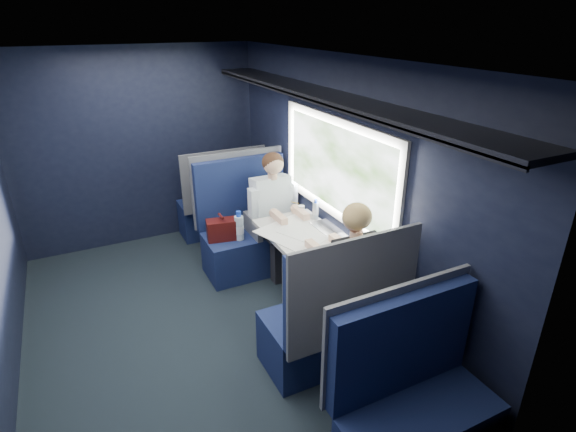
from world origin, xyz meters
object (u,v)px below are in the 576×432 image
woman (350,269)px  seat_row_front (221,204)px  seat_bay_far (333,322)px  seat_row_back (413,408)px  bottle_small (316,210)px  cup (301,210)px  seat_bay_near (247,232)px  man (276,208)px  laptop (334,220)px  table (301,242)px

woman → seat_row_front: bearing=95.7°
seat_bay_far → seat_row_back: (0.00, -0.92, -0.00)m
seat_row_back → bottle_small: 2.15m
cup → seat_row_back: bearing=-100.4°
seat_bay_near → cup: bearing=-47.4°
seat_row_front → man: 1.17m
bottle_small → laptop: bearing=-77.4°
seat_bay_near → man: 0.43m
seat_row_front → bottle_small: (0.48, -1.54, 0.42)m
man → laptop: size_ratio=4.03×
seat_bay_near → bottle_small: 0.89m
seat_bay_far → woman: size_ratio=0.95×
seat_row_front → cup: 1.49m
laptop → seat_row_back: bearing=-106.5°
table → seat_bay_near: size_ratio=0.79×
seat_row_back → cup: bearing=79.6°
seat_bay_far → bottle_small: (0.48, 1.13, 0.41)m
seat_row_back → woman: size_ratio=0.88×
seat_row_back → laptop: size_ratio=3.53×
seat_row_back → man: size_ratio=0.88×
seat_row_back → man: man is taller
seat_row_back → man: (0.25, 2.50, 0.31)m
seat_row_front → woman: bearing=-84.3°
seat_bay_near → seat_row_front: seat_bay_near is taller
seat_row_front → woman: (0.25, -2.50, 0.32)m
bottle_small → seat_row_back: bearing=-103.2°
seat_row_front → laptop: size_ratio=3.53×
seat_row_front → bottle_small: bearing=-72.7°
table → man: size_ratio=0.76×
seat_row_back → laptop: 1.92m
table → man: man is taller
woman → seat_row_back: bearing=-102.9°
table → laptop: (0.35, 0.01, 0.14)m
cup → table: bearing=-118.4°
table → bottle_small: bearing=40.8°
table → seat_bay_near: (-0.19, 0.87, -0.24)m
table → seat_bay_far: seat_bay_far is taller
table → man: bearing=84.5°
seat_bay_far → laptop: bearing=58.8°
seat_row_front → seat_row_back: 3.59m
laptop → cup: laptop is taller
woman → seat_bay_far: bearing=-146.2°
seat_bay_near → bottle_small: (0.49, -0.61, 0.41)m
seat_row_front → seat_row_back: size_ratio=1.00×
seat_bay_far → laptop: 1.10m
seat_bay_near → seat_row_back: size_ratio=1.09×
seat_bay_near → seat_bay_far: bearing=-89.6°
table → woman: bearing=-84.5°
table → bottle_small: size_ratio=5.02×
seat_bay_near → laptop: size_ratio=3.84×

